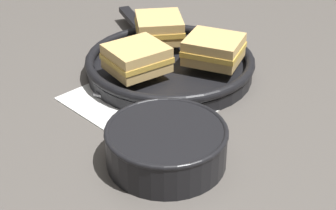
{
  "coord_description": "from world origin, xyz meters",
  "views": [
    {
      "loc": [
        0.53,
        -0.51,
        0.47
      ],
      "look_at": [
        0.01,
        -0.02,
        0.03
      ],
      "focal_mm": 55.0,
      "sensor_mm": 36.0,
      "label": 1
    }
  ],
  "objects_px": {
    "spoon": "(148,107)",
    "sandwich_far_left": "(137,58)",
    "sandwich_near_left": "(214,49)",
    "sandwich_near_right": "(159,28)",
    "skillet": "(169,65)",
    "soup_bowl": "(166,143)"
  },
  "relations": [
    {
      "from": "sandwich_near_left",
      "to": "sandwich_near_right",
      "type": "bearing_deg",
      "value": -178.44
    },
    {
      "from": "spoon",
      "to": "skillet",
      "type": "distance_m",
      "value": 0.14
    },
    {
      "from": "soup_bowl",
      "to": "skillet",
      "type": "bearing_deg",
      "value": 135.67
    },
    {
      "from": "spoon",
      "to": "sandwich_far_left",
      "type": "xyz_separation_m",
      "value": [
        -0.07,
        0.04,
        0.06
      ]
    },
    {
      "from": "sandwich_near_right",
      "to": "sandwich_far_left",
      "type": "height_order",
      "value": "same"
    },
    {
      "from": "sandwich_near_left",
      "to": "sandwich_near_right",
      "type": "height_order",
      "value": "same"
    },
    {
      "from": "spoon",
      "to": "sandwich_far_left",
      "type": "height_order",
      "value": "sandwich_far_left"
    },
    {
      "from": "sandwich_near_left",
      "to": "sandwich_far_left",
      "type": "xyz_separation_m",
      "value": [
        -0.07,
        -0.13,
        0.0
      ]
    },
    {
      "from": "skillet",
      "to": "soup_bowl",
      "type": "bearing_deg",
      "value": -44.33
    },
    {
      "from": "spoon",
      "to": "skillet",
      "type": "relative_size",
      "value": 0.34
    },
    {
      "from": "skillet",
      "to": "sandwich_far_left",
      "type": "distance_m",
      "value": 0.1
    },
    {
      "from": "spoon",
      "to": "sandwich_far_left",
      "type": "relative_size",
      "value": 1.34
    },
    {
      "from": "sandwich_near_right",
      "to": "sandwich_far_left",
      "type": "relative_size",
      "value": 1.2
    },
    {
      "from": "soup_bowl",
      "to": "sandwich_far_left",
      "type": "height_order",
      "value": "sandwich_far_left"
    },
    {
      "from": "soup_bowl",
      "to": "sandwich_near_left",
      "type": "xyz_separation_m",
      "value": [
        -0.13,
        0.24,
        0.03
      ]
    },
    {
      "from": "skillet",
      "to": "sandwich_near_left",
      "type": "height_order",
      "value": "sandwich_near_left"
    },
    {
      "from": "spoon",
      "to": "skillet",
      "type": "xyz_separation_m",
      "value": [
        -0.07,
        0.12,
        0.01
      ]
    },
    {
      "from": "soup_bowl",
      "to": "sandwich_far_left",
      "type": "relative_size",
      "value": 1.59
    },
    {
      "from": "soup_bowl",
      "to": "skillet",
      "type": "xyz_separation_m",
      "value": [
        -0.2,
        0.19,
        -0.01
      ]
    },
    {
      "from": "spoon",
      "to": "sandwich_near_right",
      "type": "relative_size",
      "value": 1.11
    },
    {
      "from": "sandwich_near_right",
      "to": "soup_bowl",
      "type": "bearing_deg",
      "value": -40.78
    },
    {
      "from": "spoon",
      "to": "sandwich_near_right",
      "type": "height_order",
      "value": "sandwich_near_right"
    }
  ]
}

